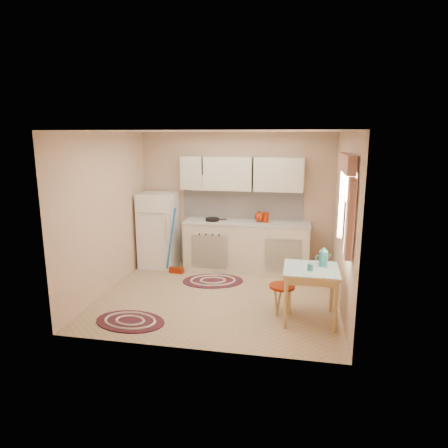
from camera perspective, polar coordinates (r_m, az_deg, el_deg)
The scene contains 14 objects.
room_shell at distance 6.08m, azimuth 1.11°, elevation 4.53°, with size 3.64×3.60×2.52m.
fridge at distance 7.61m, azimuth -9.33°, elevation -0.86°, with size 0.65×0.60×1.40m, color white.
broom at distance 7.17m, azimuth -6.91°, elevation -2.43°, with size 0.28×0.12×1.20m, color blue, non-canonical shape.
base_cabinets at distance 7.33m, azimuth 3.24°, elevation -3.32°, with size 2.25×0.60×0.88m, color beige.
countertop at distance 7.22m, azimuth 3.28°, elevation 0.19°, with size 2.27×0.62×0.04m, color #B2AFA9.
frying_pan at distance 7.27m, azimuth -1.68°, elevation 0.66°, with size 0.25×0.25×0.05m, color black.
red_kettle at distance 7.17m, azimuth 5.07°, elevation 1.02°, with size 0.19×0.17×0.19m, color #942005, non-canonical shape.
red_canister at distance 7.16m, azimuth 5.99°, elevation 0.87°, with size 0.11×0.11×0.16m, color #942005.
table at distance 5.55m, azimuth 12.18°, elevation -9.81°, with size 0.72×0.72×0.72m, color #DAB16D.
stool at distance 5.71m, azimuth 8.24°, elevation -10.61°, with size 0.36×0.36×0.42m, color #942005.
coffee_pot at distance 5.50m, azimuth 14.03°, elevation -4.54°, with size 0.14×0.12×0.28m, color teal, non-canonical shape.
mug at distance 5.31m, azimuth 12.22°, elevation -6.11°, with size 0.07×0.07×0.10m, color teal.
rug_center at distance 6.90m, azimuth -1.59°, elevation -8.13°, with size 1.04×0.69×0.02m, color #661D0B, non-canonical shape.
rug_left at distance 5.65m, azimuth -13.26°, elevation -13.37°, with size 0.96×0.64×0.02m, color #661D0B, non-canonical shape.
Camera 1 is at (1.16, -5.69, 2.45)m, focal length 32.00 mm.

